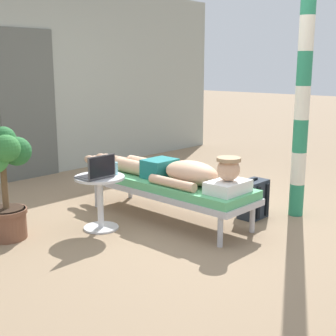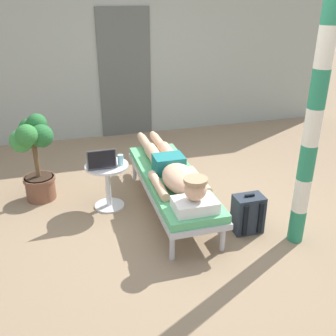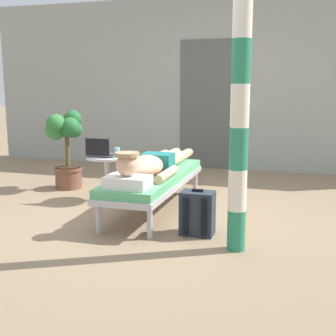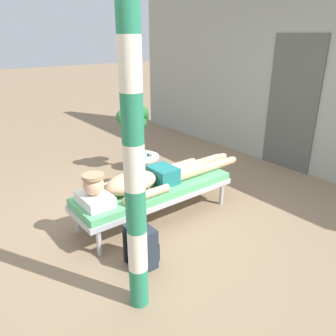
% 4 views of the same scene
% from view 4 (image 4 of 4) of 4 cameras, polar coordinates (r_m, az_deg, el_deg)
% --- Properties ---
extents(ground_plane, '(40.00, 40.00, 0.00)m').
position_cam_4_polar(ground_plane, '(4.00, -3.15, -8.58)').
color(ground_plane, '#8C7256').
extents(house_wall_back, '(7.60, 0.20, 2.70)m').
position_cam_4_polar(house_wall_back, '(5.58, 21.62, 13.47)').
color(house_wall_back, '#999E93').
rests_on(house_wall_back, ground).
extents(house_door_panel, '(0.84, 0.03, 2.04)m').
position_cam_4_polar(house_door_panel, '(5.54, 20.43, 10.09)').
color(house_door_panel, '#545651').
rests_on(house_door_panel, ground).
extents(lounge_chair, '(0.60, 1.92, 0.42)m').
position_cam_4_polar(lounge_chair, '(3.87, -2.25, -3.91)').
color(lounge_chair, '#B7B7BC').
rests_on(lounge_chair, ground).
extents(person_reclining, '(0.53, 2.17, 0.33)m').
position_cam_4_polar(person_reclining, '(3.75, -3.27, -1.85)').
color(person_reclining, white).
rests_on(person_reclining, lounge_chair).
extents(side_table, '(0.48, 0.48, 0.52)m').
position_cam_4_polar(side_table, '(4.51, -4.54, 0.06)').
color(side_table, silver).
rests_on(side_table, ground).
extents(laptop, '(0.31, 0.24, 0.23)m').
position_cam_4_polar(laptop, '(4.45, -5.61, 2.83)').
color(laptop, '#4C4C51').
rests_on(laptop, side_table).
extents(drink_glass, '(0.06, 0.06, 0.12)m').
position_cam_4_polar(drink_glass, '(4.29, -4.04, 2.14)').
color(drink_glass, '#99D8E5').
rests_on(drink_glass, side_table).
extents(backpack, '(0.30, 0.26, 0.42)m').
position_cam_4_polar(backpack, '(3.20, -4.66, -13.20)').
color(backpack, '#262D38').
rests_on(backpack, ground).
extents(potted_plant, '(0.47, 0.55, 1.02)m').
position_cam_4_polar(potted_plant, '(5.23, -5.66, 6.20)').
color(potted_plant, brown).
rests_on(potted_plant, ground).
extents(porch_post, '(0.15, 0.15, 2.37)m').
position_cam_4_polar(porch_post, '(2.29, -5.80, 0.15)').
color(porch_post, '#267F59').
rests_on(porch_post, ground).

